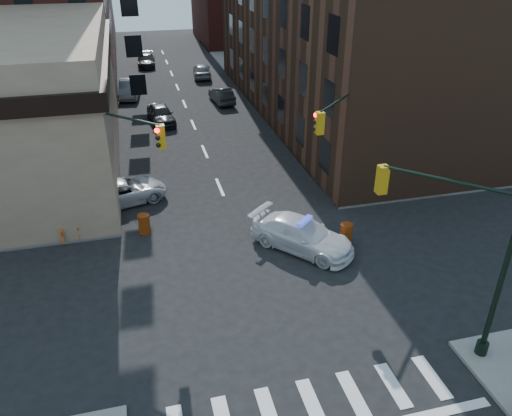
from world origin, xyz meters
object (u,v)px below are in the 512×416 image
parked_car_enear (222,95)px  pedestrian_b (31,224)px  pedestrian_a (109,217)px  parked_car_wnear (161,114)px  barrel_bank (144,224)px  barricade_nw_a (86,214)px  pickup (123,192)px  barrel_road (346,234)px  parked_car_wfar (129,89)px  police_car (302,235)px

parked_car_enear → pedestrian_b: pedestrian_b is taller
parked_car_enear → pedestrian_a: size_ratio=2.64×
parked_car_enear → pedestrian_b: (-13.72, -21.53, 0.42)m
parked_car_wnear → barrel_bank: 17.63m
pedestrian_a → barricade_nw_a: 1.94m
pickup → barricade_nw_a: 2.83m
barrel_road → barricade_nw_a: barrel_road is taller
barrel_bank → parked_car_wnear: bearing=82.5°
pickup → parked_car_enear: size_ratio=1.19×
parked_car_wnear → pedestrian_a: size_ratio=2.78×
parked_car_wfar → barricade_nw_a: bearing=-89.9°
police_car → parked_car_wnear: 21.49m
pedestrian_b → parked_car_enear: bearing=69.2°
pickup → parked_car_wnear: bearing=-30.2°
pickup → parked_car_enear: (9.25, 18.14, -0.00)m
parked_car_wnear → pedestrian_b: 18.76m
police_car → barricade_nw_a: bearing=112.6°
pickup → barricade_nw_a: (-1.99, -2.00, -0.15)m
parked_car_wnear → barrel_road: (7.50, -20.98, -0.21)m
parked_car_wfar → parked_car_enear: parked_car_wfar is taller
parked_car_wnear → barricade_nw_a: parked_car_wnear is taller
barrel_bank → barricade_nw_a: 3.49m
police_car → pedestrian_a: bearing=116.5°
police_car → pedestrian_b: bearing=122.6°
pedestrian_b → parked_car_wfar: bearing=89.7°
barricade_nw_a → pedestrian_b: bearing=-149.8°
pickup → parked_car_wnear: size_ratio=1.13×
pickup → parked_car_wnear: 14.08m
pickup → barrel_bank: size_ratio=4.71×
parked_car_wnear → barrel_bank: bearing=-104.4°
parked_car_wfar → pedestrian_a: 25.60m
parked_car_wnear → parked_car_wfar: size_ratio=0.92×
barrel_road → barrel_bank: barrel_road is taller
pedestrian_a → pickup: bearing=91.2°
pickup → parked_car_wfar: parked_car_wfar is taller
parked_car_wfar → barricade_nw_a: (-2.95, -24.16, -0.25)m
pickup → pedestrian_a: pedestrian_a is taller
pickup → pedestrian_b: size_ratio=2.60×
barrel_road → pedestrian_b: bearing=165.7°
pickup → parked_car_wfar: bearing=-19.1°
parked_car_wfar → barrel_road: parked_car_wfar is taller
barrel_bank → pedestrian_b: bearing=175.8°
parked_car_wnear → parked_car_wfar: bearing=98.5°
parked_car_wnear → parked_car_enear: 7.44m
parked_car_wnear → barrel_road: 22.28m
police_car → parked_car_enear: 25.32m
police_car → barricade_nw_a: 11.71m
parked_car_wnear → pedestrian_b: bearing=-121.3°
pickup → barricade_nw_a: bearing=118.6°
parked_car_wfar → barrel_road: 31.05m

